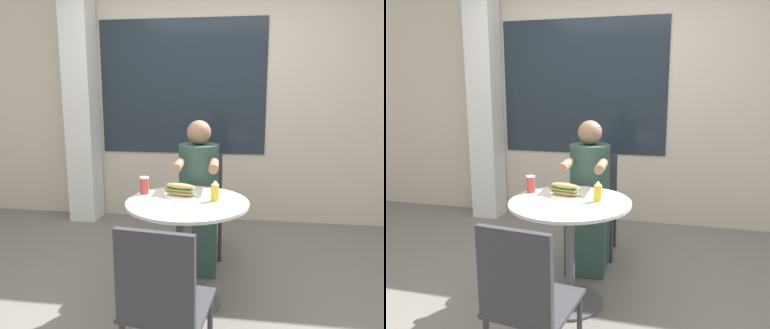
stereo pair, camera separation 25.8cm
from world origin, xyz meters
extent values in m
plane|color=slate|center=(0.00, 0.00, 0.00)|extent=(8.00, 8.00, 0.00)
cube|color=beige|center=(0.00, 1.80, 1.40)|extent=(8.00, 0.08, 2.80)
cube|color=#1E2833|center=(-0.33, 1.75, 1.46)|extent=(1.79, 0.01, 1.42)
cube|color=silver|center=(-1.40, 1.59, 1.20)|extent=(0.29, 0.29, 2.40)
cylinder|color=beige|center=(0.00, 0.00, 0.72)|extent=(0.80, 0.80, 0.02)
cylinder|color=#515156|center=(0.00, 0.00, 0.36)|extent=(0.06, 0.06, 0.69)
cylinder|color=#515156|center=(0.00, 0.00, 0.01)|extent=(0.44, 0.44, 0.02)
cube|color=#333338|center=(0.00, 0.83, 0.44)|extent=(0.40, 0.40, 0.02)
cube|color=#333338|center=(-0.01, 1.00, 0.66)|extent=(0.35, 0.05, 0.42)
cylinder|color=#333338|center=(0.17, 0.67, 0.21)|extent=(0.03, 0.03, 0.43)
cylinder|color=#333338|center=(-0.16, 0.66, 0.21)|extent=(0.03, 0.03, 0.43)
cylinder|color=#333338|center=(0.16, 1.00, 0.21)|extent=(0.03, 0.03, 0.43)
cylinder|color=#333338|center=(-0.17, 0.99, 0.21)|extent=(0.03, 0.03, 0.43)
cube|color=#2D4C42|center=(0.00, 0.55, 0.23)|extent=(0.33, 0.42, 0.45)
cylinder|color=#2D4C42|center=(0.00, 0.61, 0.73)|extent=(0.32, 0.32, 0.56)
sphere|color=#8E6B51|center=(0.00, 0.61, 1.11)|extent=(0.19, 0.19, 0.19)
cylinder|color=#8E6B51|center=(0.14, 0.33, 0.90)|extent=(0.08, 0.26, 0.07)
cylinder|color=#8E6B51|center=(-0.11, 0.31, 0.90)|extent=(0.08, 0.26, 0.07)
cube|color=#333338|center=(0.02, -0.73, 0.44)|extent=(0.42, 0.42, 0.02)
cube|color=#333338|center=(0.00, -0.91, 0.66)|extent=(0.35, 0.07, 0.42)
cylinder|color=#333338|center=(-0.12, -0.55, 0.21)|extent=(0.03, 0.03, 0.43)
cylinder|color=white|center=(-0.06, 0.10, 0.73)|extent=(0.21, 0.21, 0.01)
ellipsoid|color=tan|center=(-0.06, 0.10, 0.75)|extent=(0.23, 0.11, 0.04)
cube|color=olive|center=(-0.06, 0.10, 0.78)|extent=(0.21, 0.11, 0.01)
ellipsoid|color=tan|center=(-0.06, 0.10, 0.80)|extent=(0.23, 0.11, 0.04)
cylinder|color=#B73D38|center=(-0.32, 0.14, 0.78)|extent=(0.06, 0.06, 0.11)
cylinder|color=white|center=(-0.32, 0.14, 0.84)|extent=(0.06, 0.06, 0.01)
cylinder|color=gold|center=(0.18, 0.04, 0.78)|extent=(0.05, 0.05, 0.11)
cone|color=white|center=(0.18, 0.04, 0.85)|extent=(0.05, 0.05, 0.03)
camera|label=1|loc=(0.35, -2.30, 1.43)|focal=35.00mm
camera|label=2|loc=(0.61, -2.25, 1.43)|focal=35.00mm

